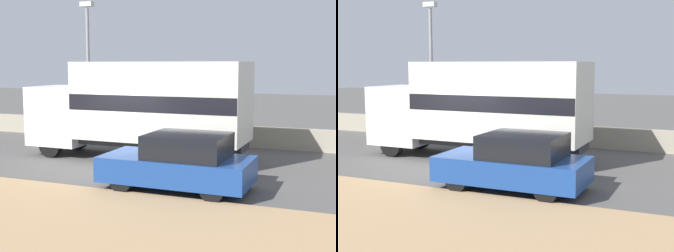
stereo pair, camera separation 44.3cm
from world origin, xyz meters
TOP-DOWN VIEW (x-y plane):
  - ground_plane at (0.00, 0.00)m, footprint 80.00×80.00m
  - stone_wall_backdrop at (0.00, 5.67)m, footprint 60.00×0.35m
  - street_lamp at (-3.88, 4.79)m, footprint 0.56×0.28m
  - box_truck at (0.06, 1.90)m, footprint 7.81×2.35m
  - car_hatchback at (2.60, -1.35)m, footprint 3.94×1.87m

SIDE VIEW (x-z plane):
  - ground_plane at x=0.00m, z-range 0.00..0.00m
  - stone_wall_backdrop at x=0.00m, z-range 0.00..0.84m
  - car_hatchback at x=2.60m, z-range -0.02..1.48m
  - box_truck at x=0.06m, z-range 0.19..3.55m
  - street_lamp at x=-3.88m, z-range 0.53..6.43m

